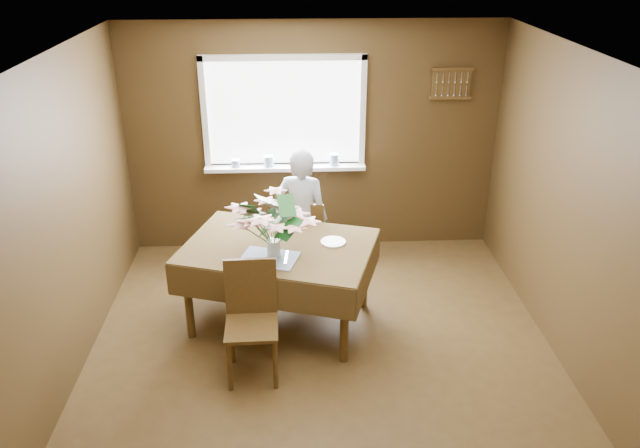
{
  "coord_description": "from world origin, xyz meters",
  "views": [
    {
      "loc": [
        -0.22,
        -4.2,
        3.3
      ],
      "look_at": [
        0.0,
        0.55,
        1.05
      ],
      "focal_mm": 35.0,
      "sensor_mm": 36.0,
      "label": 1
    }
  ],
  "objects_px": {
    "chair_far": "(306,236)",
    "chair_near": "(252,314)",
    "dining_table": "(279,255)",
    "seated_woman": "(302,218)",
    "flower_bouquet": "(273,220)"
  },
  "relations": [
    {
      "from": "chair_near",
      "to": "flower_bouquet",
      "type": "height_order",
      "value": "flower_bouquet"
    },
    {
      "from": "chair_near",
      "to": "chair_far",
      "type": "bearing_deg",
      "value": 70.72
    },
    {
      "from": "chair_far",
      "to": "seated_woman",
      "type": "relative_size",
      "value": 0.62
    },
    {
      "from": "seated_woman",
      "to": "flower_bouquet",
      "type": "distance_m",
      "value": 1.03
    },
    {
      "from": "dining_table",
      "to": "seated_woman",
      "type": "height_order",
      "value": "seated_woman"
    },
    {
      "from": "dining_table",
      "to": "seated_woman",
      "type": "bearing_deg",
      "value": 90.0
    },
    {
      "from": "dining_table",
      "to": "chair_near",
      "type": "bearing_deg",
      "value": -90.07
    },
    {
      "from": "chair_far",
      "to": "seated_woman",
      "type": "height_order",
      "value": "seated_woman"
    },
    {
      "from": "seated_woman",
      "to": "chair_near",
      "type": "bearing_deg",
      "value": 88.08
    },
    {
      "from": "chair_far",
      "to": "flower_bouquet",
      "type": "relative_size",
      "value": 1.5
    },
    {
      "from": "dining_table",
      "to": "flower_bouquet",
      "type": "relative_size",
      "value": 3.18
    },
    {
      "from": "chair_near",
      "to": "flower_bouquet",
      "type": "bearing_deg",
      "value": 68.97
    },
    {
      "from": "chair_near",
      "to": "flower_bouquet",
      "type": "relative_size",
      "value": 1.64
    },
    {
      "from": "chair_far",
      "to": "chair_near",
      "type": "xyz_separation_m",
      "value": [
        -0.47,
        -1.45,
        0.04
      ]
    },
    {
      "from": "dining_table",
      "to": "flower_bouquet",
      "type": "bearing_deg",
      "value": -83.31
    }
  ]
}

